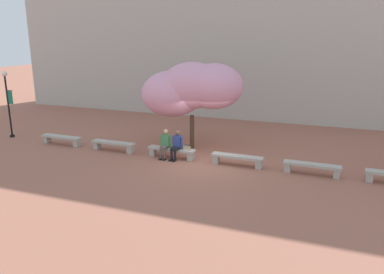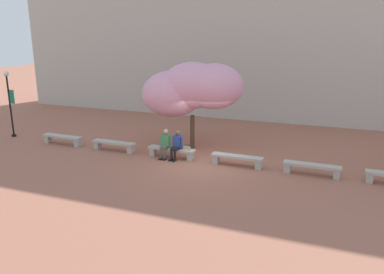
{
  "view_description": "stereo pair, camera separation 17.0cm",
  "coord_description": "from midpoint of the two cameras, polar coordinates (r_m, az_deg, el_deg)",
  "views": [
    {
      "loc": [
        4.93,
        -14.62,
        5.28
      ],
      "look_at": [
        -0.6,
        0.2,
        1.0
      ],
      "focal_mm": 35.0,
      "sensor_mm": 36.0,
      "label": 1
    },
    {
      "loc": [
        5.09,
        -14.56,
        5.28
      ],
      "look_at": [
        -0.6,
        0.2,
        1.0
      ],
      "focal_mm": 35.0,
      "sensor_mm": 36.0,
      "label": 2
    }
  ],
  "objects": [
    {
      "name": "stone_bench_near_west",
      "position": [
        18.11,
        -11.56,
        -1.09
      ],
      "size": [
        2.19,
        0.46,
        0.45
      ],
      "color": "#ADA89E",
      "rests_on": "ground"
    },
    {
      "name": "person_seated_right",
      "position": [
        16.47,
        -2.05,
        -1.02
      ],
      "size": [
        0.51,
        0.72,
        1.29
      ],
      "color": "black",
      "rests_on": "ground"
    },
    {
      "name": "stone_bench_center",
      "position": [
        16.73,
        -2.84,
        -2.15
      ],
      "size": [
        2.19,
        0.46,
        0.45
      ],
      "color": "#ADA89E",
      "rests_on": "ground"
    },
    {
      "name": "handbag",
      "position": [
        16.39,
        -0.48,
        -1.53
      ],
      "size": [
        0.3,
        0.15,
        0.34
      ],
      "color": "tan",
      "rests_on": "stone_bench_center"
    },
    {
      "name": "stone_bench_east_end",
      "position": [
        15.42,
        18.09,
        -4.43
      ],
      "size": [
        2.19,
        0.46,
        0.45
      ],
      "color": "#ADA89E",
      "rests_on": "ground"
    },
    {
      "name": "stone_bench_near_east",
      "position": [
        15.8,
        7.18,
        -3.3
      ],
      "size": [
        2.19,
        0.46,
        0.45
      ],
      "color": "#ADA89E",
      "rests_on": "ground"
    },
    {
      "name": "building_facade",
      "position": [
        25.87,
        10.29,
        15.36
      ],
      "size": [
        34.38,
        4.0,
        10.97
      ],
      "primitive_type": "cube",
      "color": "#B7B2A8",
      "rests_on": "ground"
    },
    {
      "name": "ground_plane",
      "position": [
        16.3,
        2.02,
        -3.77
      ],
      "size": [
        100.0,
        100.0,
        0.0
      ],
      "primitive_type": "plane",
      "color": "#9E604C"
    },
    {
      "name": "stone_bench_west_end",
      "position": [
        19.85,
        -18.89,
        -0.18
      ],
      "size": [
        2.19,
        0.46,
        0.45
      ],
      "color": "#ADA89E",
      "rests_on": "ground"
    },
    {
      "name": "person_seated_left",
      "position": [
        16.68,
        -3.81,
        -0.83
      ],
      "size": [
        0.51,
        0.69,
        1.29
      ],
      "color": "black",
      "rests_on": "ground"
    },
    {
      "name": "cherry_tree_main",
      "position": [
        17.71,
        0.28,
        7.38
      ],
      "size": [
        4.78,
        3.39,
        4.13
      ],
      "color": "#473323",
      "rests_on": "ground"
    },
    {
      "name": "lamp_post_with_banner",
      "position": [
        22.08,
        -25.88,
        5.44
      ],
      "size": [
        0.54,
        0.28,
        3.53
      ],
      "color": "black",
      "rests_on": "ground"
    }
  ]
}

